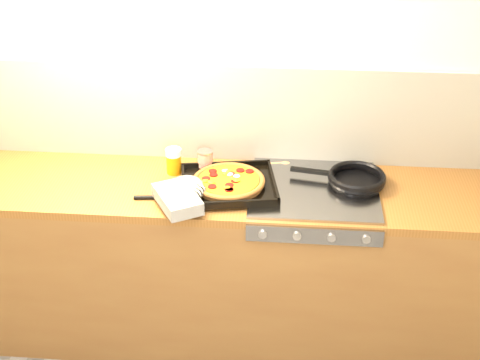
# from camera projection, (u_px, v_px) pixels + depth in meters

# --- Properties ---
(room_shell) EXTENTS (3.20, 3.20, 3.20)m
(room_shell) POSITION_uv_depth(u_px,v_px,m) (225.00, 114.00, 3.31)
(room_shell) COLOR white
(room_shell) RESTS_ON ground
(counter_run) EXTENTS (3.20, 0.62, 0.90)m
(counter_run) POSITION_uv_depth(u_px,v_px,m) (221.00, 262.00, 3.41)
(counter_run) COLOR brown
(counter_run) RESTS_ON ground
(stovetop) EXTENTS (0.60, 0.56, 0.02)m
(stovetop) POSITION_uv_depth(u_px,v_px,m) (314.00, 189.00, 3.15)
(stovetop) COLOR gray
(stovetop) RESTS_ON counter_run
(pizza_on_tray) EXTENTS (0.59, 0.58, 0.07)m
(pizza_on_tray) POSITION_uv_depth(u_px,v_px,m) (215.00, 186.00, 3.10)
(pizza_on_tray) COLOR black
(pizza_on_tray) RESTS_ON stovetop
(frying_pan) EXTENTS (0.48, 0.32, 0.05)m
(frying_pan) POSITION_uv_depth(u_px,v_px,m) (355.00, 179.00, 3.17)
(frying_pan) COLOR black
(frying_pan) RESTS_ON stovetop
(tomato_can) EXTENTS (0.10, 0.10, 0.11)m
(tomato_can) POSITION_uv_depth(u_px,v_px,m) (205.00, 161.00, 3.29)
(tomato_can) COLOR maroon
(tomato_can) RESTS_ON counter_run
(juice_glass) EXTENTS (0.08, 0.08, 0.13)m
(juice_glass) POSITION_uv_depth(u_px,v_px,m) (174.00, 161.00, 3.27)
(juice_glass) COLOR orange
(juice_glass) RESTS_ON counter_run
(wooden_spoon) EXTENTS (0.30, 0.07, 0.02)m
(wooden_spoon) POSITION_uv_depth(u_px,v_px,m) (267.00, 164.00, 3.36)
(wooden_spoon) COLOR #B2794B
(wooden_spoon) RESTS_ON counter_run
(black_spatula) EXTENTS (0.29, 0.10, 0.02)m
(black_spatula) POSITION_uv_depth(u_px,v_px,m) (166.00, 198.00, 3.08)
(black_spatula) COLOR black
(black_spatula) RESTS_ON counter_run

